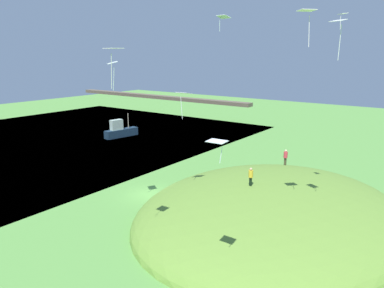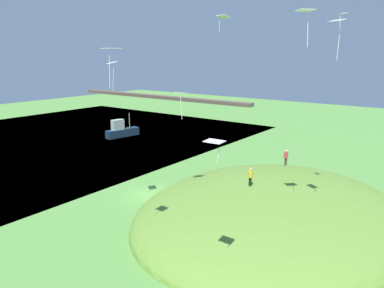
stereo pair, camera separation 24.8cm
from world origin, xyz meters
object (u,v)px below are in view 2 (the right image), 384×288
at_px(kite_7, 183,94).
at_px(kite_3, 223,17).
at_px(kite_1, 342,15).
at_px(kite_6, 112,64).
at_px(boat_on_lake, 121,131).
at_px(kite_0, 111,51).
at_px(kite_5, 215,142).
at_px(person_near_shore, 250,175).
at_px(person_watching_kites, 286,156).
at_px(kite_4, 306,12).
at_px(kite_2, 337,24).

bearing_deg(kite_7, kite_3, 66.12).
distance_m(kite_1, kite_6, 16.56).
distance_m(boat_on_lake, kite_0, 43.24).
bearing_deg(kite_5, kite_3, 121.08).
height_order(person_near_shore, kite_6, kite_6).
bearing_deg(person_watching_kites, kite_3, 82.14).
bearing_deg(kite_4, kite_7, 170.75).
bearing_deg(person_watching_kites, kite_5, 106.72).
relative_size(kite_2, kite_5, 2.12).
xyz_separation_m(kite_2, kite_5, (-2.74, -8.29, -5.72)).
xyz_separation_m(kite_1, kite_4, (-0.54, -5.18, -0.27)).
relative_size(boat_on_lake, person_near_shore, 3.82).
height_order(kite_4, kite_7, kite_4).
xyz_separation_m(kite_0, kite_7, (-2.83, 9.65, -3.23)).
relative_size(boat_on_lake, person_watching_kites, 3.53).
bearing_deg(boat_on_lake, kite_3, 71.02).
bearing_deg(kite_0, kite_7, 106.36).
bearing_deg(kite_4, kite_3, 150.01).
distance_m(kite_0, kite_6, 9.02).
bearing_deg(kite_1, kite_2, -77.40).
bearing_deg(kite_0, kite_1, 59.50).
bearing_deg(person_near_shore, kite_5, 120.89).
distance_m(person_watching_kites, kite_6, 20.94).
relative_size(kite_2, kite_4, 1.11).
xyz_separation_m(person_near_shore, kite_5, (4.32, -12.11, 5.69)).
xyz_separation_m(person_near_shore, kite_3, (-2.97, -0.01, 12.61)).
bearing_deg(kite_4, person_watching_kites, 114.05).
bearing_deg(kite_0, kite_5, 8.38).
xyz_separation_m(kite_0, kite_6, (-6.75, 5.92, -0.89)).
xyz_separation_m(kite_1, kite_3, (-9.13, -0.22, 0.34)).
bearing_deg(kite_3, kite_6, -127.39).
xyz_separation_m(person_watching_kites, kite_1, (7.21, -9.76, 13.00)).
bearing_deg(kite_1, person_near_shore, -178.03).
bearing_deg(kite_6, kite_7, 43.59).
height_order(person_watching_kites, kite_6, kite_6).
relative_size(kite_0, kite_3, 1.67).
bearing_deg(kite_4, kite_5, -100.35).
bearing_deg(kite_2, kite_5, -108.29).
distance_m(kite_0, kite_7, 10.56).
bearing_deg(kite_6, kite_0, -41.24).
relative_size(boat_on_lake, kite_0, 2.88).
bearing_deg(kite_0, person_watching_kites, 88.59).
bearing_deg(kite_7, kite_0, -73.64).
distance_m(person_watching_kites, kite_1, 17.78).
relative_size(kite_2, kite_7, 1.06).
height_order(kite_1, kite_5, kite_1).
bearing_deg(kite_5, kite_0, -171.62).
bearing_deg(kite_2, kite_1, 102.60).
xyz_separation_m(person_watching_kites, kite_3, (-1.93, -9.98, 13.34)).
xyz_separation_m(person_near_shore, kite_1, (6.16, 0.21, 12.27)).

